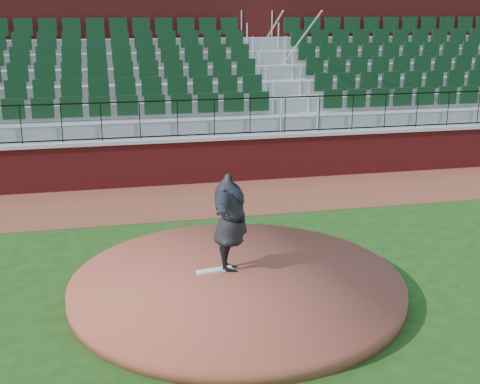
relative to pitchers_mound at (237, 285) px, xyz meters
The scene contains 10 objects.
ground 0.44m from the pitchers_mound, 12.86° to the left, with size 90.00×90.00×0.00m, color #1A3E11.
warning_track 5.51m from the pitchers_mound, 85.76° to the left, with size 34.00×3.20×0.01m, color brown.
field_wall 7.12m from the pitchers_mound, 86.71° to the left, with size 34.00×0.35×1.20m, color maroon.
wall_cap 7.19m from the pitchers_mound, 86.71° to the left, with size 34.00×0.45×0.10m, color #B7B7B7.
wall_railing 7.30m from the pitchers_mound, 86.71° to the left, with size 34.00×0.05×1.00m, color black, non-canonical shape.
seating_stands 10.06m from the pitchers_mound, 87.62° to the left, with size 34.00×5.10×4.60m, color gray, non-canonical shape.
concourse_wall 12.89m from the pitchers_mound, 88.15° to the left, with size 34.00×0.50×5.50m, color maroon.
pitchers_mound is the anchor object (origin of this frame).
pitching_rubber 0.51m from the pitchers_mound, 129.96° to the left, with size 0.64×0.16×0.04m, color white.
pitcher 1.08m from the pitchers_mound, 94.24° to the left, with size 2.15×0.58×1.75m, color black.
Camera 1 is at (-2.46, -9.59, 4.65)m, focal length 46.57 mm.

